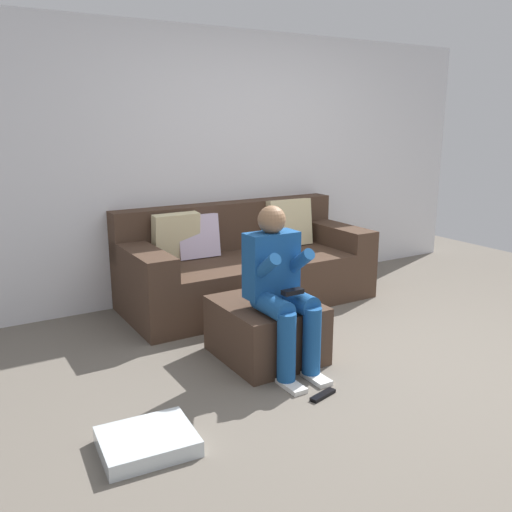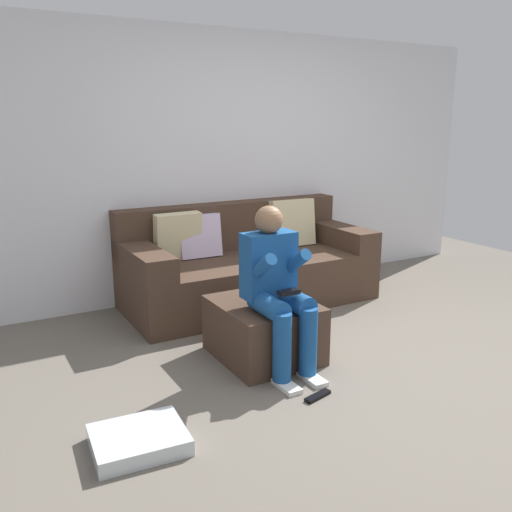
{
  "view_description": "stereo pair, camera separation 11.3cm",
  "coord_description": "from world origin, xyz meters",
  "views": [
    {
      "loc": [
        -2.59,
        -2.36,
        1.62
      ],
      "look_at": [
        -0.45,
        1.19,
        0.58
      ],
      "focal_mm": 38.42,
      "sensor_mm": 36.0,
      "label": 1
    },
    {
      "loc": [
        -2.49,
        -2.42,
        1.62
      ],
      "look_at": [
        -0.45,
        1.19,
        0.58
      ],
      "focal_mm": 38.42,
      "sensor_mm": 36.0,
      "label": 2
    }
  ],
  "objects": [
    {
      "name": "storage_bin",
      "position": [
        -1.79,
        0.02,
        0.04
      ],
      "size": [
        0.49,
        0.42,
        0.09
      ],
      "primitive_type": "cube",
      "rotation": [
        0.0,
        0.0,
        -0.08
      ],
      "color": "silver",
      "rests_on": "ground_plane"
    },
    {
      "name": "couch_sectional",
      "position": [
        -0.21,
        1.8,
        0.33
      ],
      "size": [
        2.22,
        0.96,
        0.88
      ],
      "color": "#473326",
      "rests_on": "ground_plane"
    },
    {
      "name": "ottoman",
      "position": [
        -0.69,
        0.66,
        0.2
      ],
      "size": [
        0.62,
        0.71,
        0.4
      ],
      "primitive_type": "cube",
      "color": "#473326",
      "rests_on": "ground_plane"
    },
    {
      "name": "person_seated",
      "position": [
        -0.7,
        0.46,
        0.58
      ],
      "size": [
        0.35,
        0.59,
        1.08
      ],
      "color": "#194C8C",
      "rests_on": "ground_plane"
    },
    {
      "name": "ground_plane",
      "position": [
        0.0,
        0.0,
        0.0
      ],
      "size": [
        7.18,
        7.18,
        0.0
      ],
      "primitive_type": "plane",
      "color": "#6B6359"
    },
    {
      "name": "wall_back",
      "position": [
        0.0,
        2.26,
        1.21
      ],
      "size": [
        5.52,
        0.1,
        2.42
      ],
      "primitive_type": "cube",
      "color": "silver",
      "rests_on": "ground_plane"
    },
    {
      "name": "remote_near_ottoman",
      "position": [
        -0.7,
        -0.01,
        0.01
      ],
      "size": [
        0.2,
        0.1,
        0.02
      ],
      "primitive_type": "cube",
      "rotation": [
        0.0,
        0.0,
        0.25
      ],
      "color": "black",
      "rests_on": "ground_plane"
    }
  ]
}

